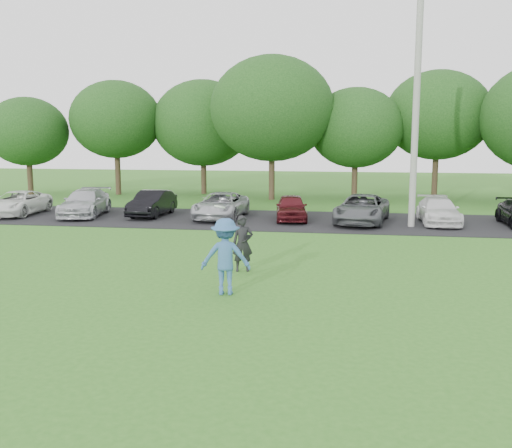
% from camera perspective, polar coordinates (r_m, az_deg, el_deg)
% --- Properties ---
extents(ground, '(100.00, 100.00, 0.00)m').
position_cam_1_polar(ground, '(13.71, -2.39, -7.60)').
color(ground, '#2F681D').
rests_on(ground, ground).
extents(parking_lot, '(32.00, 6.50, 0.03)m').
position_cam_1_polar(parking_lot, '(26.30, 3.36, 0.37)').
color(parking_lot, black).
rests_on(parking_lot, ground).
extents(utility_pole, '(0.28, 0.28, 9.93)m').
position_cam_1_polar(utility_pole, '(25.03, 15.71, 11.00)').
color(utility_pole, '#969591').
rests_on(utility_pole, ground).
extents(frisbee_player, '(1.31, 0.88, 2.23)m').
position_cam_1_polar(frisbee_player, '(14.01, -3.07, -3.26)').
color(frisbee_player, '#356195').
rests_on(frisbee_player, ground).
extents(camera_bystander, '(0.66, 0.51, 1.62)m').
position_cam_1_polar(camera_bystander, '(16.37, -1.33, -1.97)').
color(camera_bystander, black).
rests_on(camera_bystander, ground).
extents(parked_cars, '(28.52, 4.97, 1.26)m').
position_cam_1_polar(parked_cars, '(26.31, 0.63, 1.72)').
color(parked_cars, white).
rests_on(parked_cars, parking_lot).
extents(tree_row, '(42.39, 9.85, 8.64)m').
position_cam_1_polar(tree_row, '(35.67, 7.56, 10.41)').
color(tree_row, '#38281C').
rests_on(tree_row, ground).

